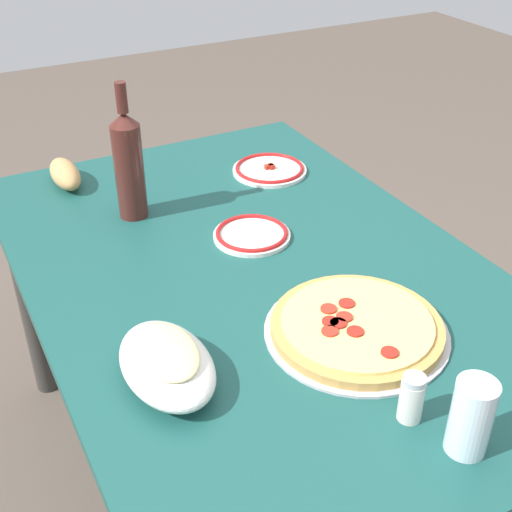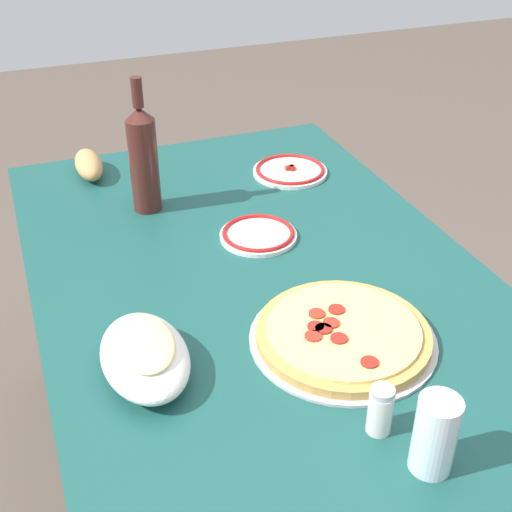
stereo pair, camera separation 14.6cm
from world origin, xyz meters
name	(u,v)px [view 2 (the right image)]	position (x,y,z in m)	size (l,w,h in m)	color
ground_plane	(256,484)	(0.00, 0.00, 0.00)	(8.00, 8.00, 0.00)	brown
dining_table	(256,306)	(0.00, 0.00, 0.61)	(1.42, 0.93, 0.71)	#194C47
pepperoni_pizza	(343,335)	(-0.29, -0.06, 0.72)	(0.35, 0.35, 0.03)	#B7B7BC
baked_pasta_dish	(144,354)	(-0.24, 0.30, 0.75)	(0.24, 0.15, 0.08)	white
wine_bottle	(143,158)	(0.35, 0.16, 0.85)	(0.07, 0.07, 0.33)	#471E19
water_glass	(435,435)	(-0.59, -0.05, 0.78)	(0.06, 0.06, 0.13)	silver
side_plate_near	(290,171)	(0.40, -0.25, 0.72)	(0.20, 0.20, 0.02)	white
side_plate_far	(258,234)	(0.12, -0.05, 0.72)	(0.18, 0.18, 0.02)	white
bread_loaf	(89,165)	(0.58, 0.26, 0.74)	(0.17, 0.07, 0.06)	tan
spice_shaker	(380,410)	(-0.50, -0.02, 0.75)	(0.04, 0.04, 0.09)	silver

